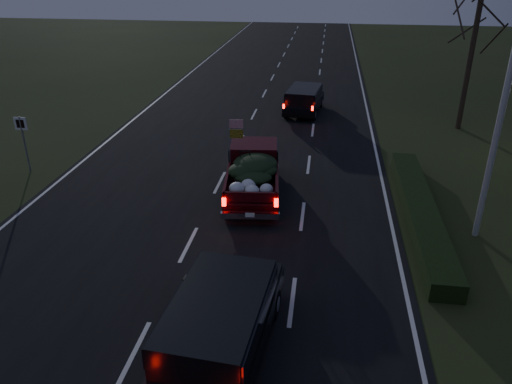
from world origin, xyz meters
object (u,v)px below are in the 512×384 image
(pickup_truck, at_px, (253,170))
(rear_suv, at_px, (220,320))
(light_pole, at_px, (510,73))
(lead_suv, at_px, (304,98))

(pickup_truck, distance_m, rear_suv, 9.02)
(light_pole, height_order, lead_suv, light_pole)
(pickup_truck, distance_m, lead_suv, 11.60)
(pickup_truck, relative_size, lead_suv, 1.19)
(rear_suv, bearing_deg, lead_suv, 92.38)
(lead_suv, distance_m, rear_suv, 20.54)
(light_pole, bearing_deg, pickup_truck, 164.57)
(lead_suv, bearing_deg, pickup_truck, -90.29)
(pickup_truck, xyz_separation_m, rear_suv, (0.55, -9.00, 0.06))
(rear_suv, bearing_deg, light_pole, 47.23)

